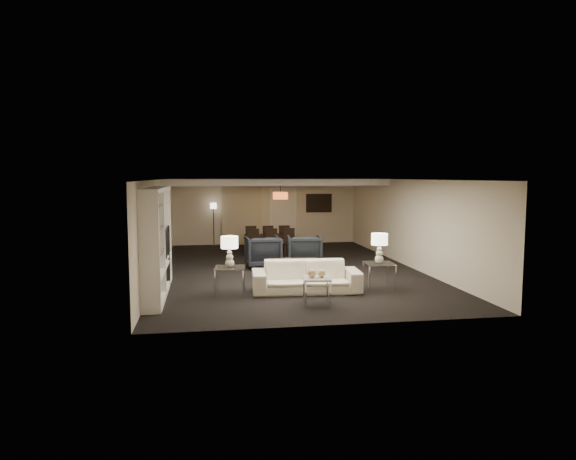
{
  "coord_description": "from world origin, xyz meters",
  "views": [
    {
      "loc": [
        -2.27,
        -14.0,
        2.59
      ],
      "look_at": [
        0.0,
        0.0,
        1.1
      ],
      "focal_mm": 32.0,
      "sensor_mm": 36.0,
      "label": 1
    }
  ],
  "objects_px": {
    "floor_speaker": "(166,260)",
    "chair_nr": "(289,242)",
    "sofa": "(306,277)",
    "chair_fr": "(284,237)",
    "floor_lamp": "(214,224)",
    "armchair_left": "(263,252)",
    "vase_amber": "(154,222)",
    "side_table_right": "(379,276)",
    "armchair_right": "(304,251)",
    "vase_blue": "(153,249)",
    "table_lamp_right": "(379,248)",
    "dining_table": "(269,244)",
    "side_table_left": "(230,281)",
    "pendant_light": "(280,196)",
    "chair_nm": "(272,242)",
    "coffee_table": "(294,269)",
    "table_lamp_left": "(230,252)",
    "chair_fm": "(267,237)",
    "television": "(162,242)",
    "marble_table": "(317,291)",
    "chair_nl": "(253,242)"
  },
  "relations": [
    {
      "from": "floor_speaker",
      "to": "chair_nr",
      "type": "distance_m",
      "value": 5.71
    },
    {
      "from": "sofa",
      "to": "chair_fr",
      "type": "height_order",
      "value": "chair_fr"
    },
    {
      "from": "sofa",
      "to": "floor_lamp",
      "type": "height_order",
      "value": "floor_lamp"
    },
    {
      "from": "armchair_left",
      "to": "chair_fr",
      "type": "bearing_deg",
      "value": -110.72
    },
    {
      "from": "vase_amber",
      "to": "floor_lamp",
      "type": "bearing_deg",
      "value": 80.82
    },
    {
      "from": "side_table_right",
      "to": "vase_amber",
      "type": "relative_size",
      "value": 3.67
    },
    {
      "from": "armchair_right",
      "to": "floor_lamp",
      "type": "xyz_separation_m",
      "value": [
        -2.5,
        4.8,
        0.36
      ]
    },
    {
      "from": "vase_blue",
      "to": "chair_nr",
      "type": "bearing_deg",
      "value": 58.66
    },
    {
      "from": "armchair_left",
      "to": "table_lamp_right",
      "type": "xyz_separation_m",
      "value": [
        2.3,
        -3.3,
        0.51
      ]
    },
    {
      "from": "sofa",
      "to": "dining_table",
      "type": "bearing_deg",
      "value": 94.32
    },
    {
      "from": "armchair_right",
      "to": "sofa",
      "type": "bearing_deg",
      "value": 86.36
    },
    {
      "from": "armchair_right",
      "to": "side_table_left",
      "type": "xyz_separation_m",
      "value": [
        -2.3,
        -3.3,
        -0.14
      ]
    },
    {
      "from": "pendant_light",
      "to": "side_table_right",
      "type": "distance_m",
      "value": 6.74
    },
    {
      "from": "floor_lamp",
      "to": "armchair_right",
      "type": "bearing_deg",
      "value": -62.46
    },
    {
      "from": "floor_speaker",
      "to": "chair_nm",
      "type": "height_order",
      "value": "floor_speaker"
    },
    {
      "from": "chair_nr",
      "to": "chair_fr",
      "type": "xyz_separation_m",
      "value": [
        0.0,
        1.3,
        0.0
      ]
    },
    {
      "from": "table_lamp_right",
      "to": "coffee_table",
      "type": "bearing_deg",
      "value": 136.74
    },
    {
      "from": "table_lamp_left",
      "to": "vase_amber",
      "type": "height_order",
      "value": "vase_amber"
    },
    {
      "from": "armchair_right",
      "to": "chair_fr",
      "type": "bearing_deg",
      "value": -82.35
    },
    {
      "from": "chair_nm",
      "to": "chair_fm",
      "type": "relative_size",
      "value": 1.0
    },
    {
      "from": "sofa",
      "to": "television",
      "type": "xyz_separation_m",
      "value": [
        -3.22,
        1.05,
        0.73
      ]
    },
    {
      "from": "armchair_right",
      "to": "television",
      "type": "xyz_separation_m",
      "value": [
        -3.82,
        -2.25,
        0.63
      ]
    },
    {
      "from": "armchair_left",
      "to": "table_lamp_left",
      "type": "xyz_separation_m",
      "value": [
        -1.1,
        -3.3,
        0.51
      ]
    },
    {
      "from": "armchair_left",
      "to": "floor_speaker",
      "type": "height_order",
      "value": "floor_speaker"
    },
    {
      "from": "armchair_left",
      "to": "vase_amber",
      "type": "xyz_separation_m",
      "value": [
        -2.65,
        -3.54,
        1.2
      ]
    },
    {
      "from": "table_lamp_left",
      "to": "television",
      "type": "distance_m",
      "value": 1.85
    },
    {
      "from": "dining_table",
      "to": "chair_nr",
      "type": "distance_m",
      "value": 0.9
    },
    {
      "from": "vase_amber",
      "to": "chair_nm",
      "type": "height_order",
      "value": "vase_amber"
    },
    {
      "from": "marble_table",
      "to": "chair_nl",
      "type": "xyz_separation_m",
      "value": [
        -0.66,
        6.66,
        0.16
      ]
    },
    {
      "from": "pendant_light",
      "to": "chair_fr",
      "type": "xyz_separation_m",
      "value": [
        0.18,
        0.46,
        -1.49
      ]
    },
    {
      "from": "chair_nr",
      "to": "floor_lamp",
      "type": "xyz_separation_m",
      "value": [
        -2.44,
        2.54,
        0.37
      ]
    },
    {
      "from": "dining_table",
      "to": "chair_fr",
      "type": "relative_size",
      "value": 1.92
    },
    {
      "from": "vase_amber",
      "to": "chair_fm",
      "type": "distance_m",
      "value": 7.88
    },
    {
      "from": "television",
      "to": "vase_blue",
      "type": "xyz_separation_m",
      "value": [
        -0.03,
        -1.72,
        0.07
      ]
    },
    {
      "from": "sofa",
      "to": "chair_nr",
      "type": "bearing_deg",
      "value": 88.21
    },
    {
      "from": "vase_amber",
      "to": "sofa",
      "type": "bearing_deg",
      "value": 4.22
    },
    {
      "from": "armchair_right",
      "to": "chair_nl",
      "type": "relative_size",
      "value": 1.14
    },
    {
      "from": "sofa",
      "to": "coffee_table",
      "type": "height_order",
      "value": "sofa"
    },
    {
      "from": "marble_table",
      "to": "vase_blue",
      "type": "height_order",
      "value": "vase_blue"
    },
    {
      "from": "table_lamp_left",
      "to": "vase_blue",
      "type": "height_order",
      "value": "table_lamp_left"
    },
    {
      "from": "table_lamp_left",
      "to": "marble_table",
      "type": "distance_m",
      "value": 2.14
    },
    {
      "from": "coffee_table",
      "to": "armchair_right",
      "type": "xyz_separation_m",
      "value": [
        0.6,
        1.7,
        0.21
      ]
    },
    {
      "from": "coffee_table",
      "to": "table_lamp_left",
      "type": "height_order",
      "value": "table_lamp_left"
    },
    {
      "from": "chair_nl",
      "to": "chair_fr",
      "type": "relative_size",
      "value": 1.0
    },
    {
      "from": "chair_nl",
      "to": "table_lamp_left",
      "type": "bearing_deg",
      "value": -96.15
    },
    {
      "from": "chair_nl",
      "to": "chair_fr",
      "type": "height_order",
      "value": "same"
    },
    {
      "from": "floor_speaker",
      "to": "chair_nr",
      "type": "height_order",
      "value": "floor_speaker"
    },
    {
      "from": "armchair_right",
      "to": "chair_nm",
      "type": "xyz_separation_m",
      "value": [
        -0.66,
        2.26,
        -0.01
      ]
    },
    {
      "from": "coffee_table",
      "to": "dining_table",
      "type": "height_order",
      "value": "dining_table"
    },
    {
      "from": "table_lamp_right",
      "to": "chair_nm",
      "type": "distance_m",
      "value": 5.85
    }
  ]
}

